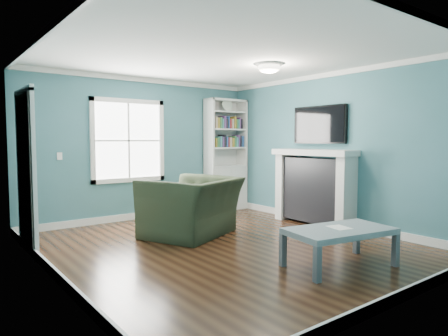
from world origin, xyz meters
TOP-DOWN VIEW (x-y plane):
  - floor at (0.00, 0.00)m, footprint 5.00×5.00m
  - room_walls at (0.00, 0.00)m, footprint 5.00×5.00m
  - trim at (0.00, 0.00)m, footprint 4.50×5.00m
  - window at (-0.30, 2.49)m, footprint 1.40×0.06m
  - bookshelf at (1.77, 2.30)m, footprint 0.90×0.35m
  - fireplace at (2.08, 0.20)m, footprint 0.44×1.58m
  - tv at (2.20, 0.20)m, footprint 0.06×1.10m
  - door at (-2.22, 1.40)m, footprint 0.12×0.98m
  - ceiling_fixture at (0.90, 0.10)m, footprint 0.38×0.38m
  - light_switch at (-1.50, 2.48)m, footprint 0.08×0.01m
  - recliner at (-0.03, 0.81)m, footprint 1.60×1.36m
  - coffee_table at (0.51, -1.50)m, footprint 1.32×0.88m
  - paper_sheet at (0.53, -1.48)m, footprint 0.25×0.29m

SIDE VIEW (x-z plane):
  - floor at x=0.00m, z-range 0.00..0.00m
  - coffee_table at x=0.51m, z-range 0.16..0.61m
  - paper_sheet at x=0.53m, z-range 0.45..0.45m
  - recliner at x=-0.03m, z-range 0.00..1.18m
  - fireplace at x=2.08m, z-range -0.01..1.29m
  - bookshelf at x=1.77m, z-range -0.23..2.08m
  - door at x=-2.22m, z-range -0.01..2.16m
  - light_switch at x=-1.50m, z-range 1.14..1.26m
  - trim at x=0.00m, z-range -0.06..2.54m
  - window at x=-0.30m, z-range 0.70..2.20m
  - room_walls at x=0.00m, z-range -0.92..4.08m
  - tv at x=2.20m, z-range 1.40..2.05m
  - ceiling_fixture at x=0.90m, z-range 2.47..2.63m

